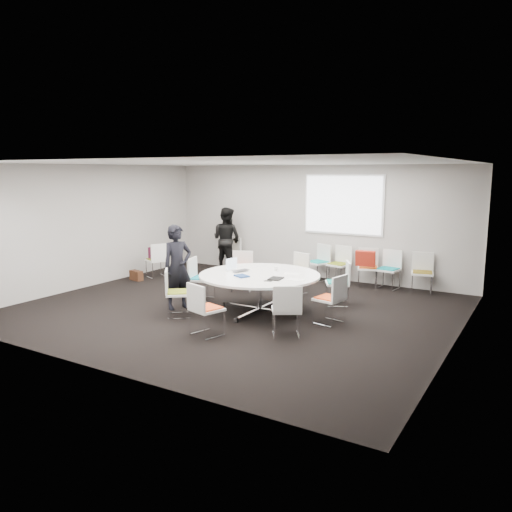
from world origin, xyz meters
The scene contains 31 objects.
room_shell centered at (0.09, 0.00, 1.40)m, with size 8.08×7.08×2.88m.
conference_table centered at (0.48, 0.06, 0.55)m, with size 2.28×2.28×0.73m.
projection_screen centered at (0.80, 3.46, 1.85)m, with size 1.90×0.03×1.35m, color white.
chair_ring_a centered at (1.93, 0.02, 0.28)m, with size 0.53×0.54×0.88m.
chair_ring_b centered at (1.58, 1.27, 0.28)m, with size 0.61×0.62×0.88m.
chair_ring_c centered at (0.43, 1.70, 0.28)m, with size 0.57×0.56×0.88m.
chair_ring_d centered at (-0.70, 1.26, 0.28)m, with size 0.59×0.59×0.88m.
chair_ring_e centered at (-1.00, 0.19, 0.28)m, with size 0.55×0.56×0.88m.
chair_ring_f centered at (-0.64, -1.00, 0.28)m, with size 0.64×0.64×0.88m.
chair_ring_g centered at (0.46, -1.61, 0.28)m, with size 0.57×0.56×0.88m.
chair_ring_h centered at (1.59, -0.98, 0.28)m, with size 0.63×0.62×0.88m.
chair_back_a centered at (0.31, 3.16, 0.28)m, with size 0.60×0.59×0.88m.
chair_back_b centered at (0.86, 3.17, 0.28)m, with size 0.54×0.53×0.88m.
chair_back_c centered at (1.59, 3.12, 0.28)m, with size 0.58×0.57×0.88m.
chair_back_d centered at (2.05, 3.16, 0.28)m, with size 0.52×0.51×0.88m.
chair_back_e centered at (2.80, 3.16, 0.28)m, with size 0.55×0.54×0.88m.
chair_spare_left centered at (-3.30, 1.39, 0.28)m, with size 0.60×0.60×0.88m.
chair_person_back centered at (-2.26, 3.16, 0.28)m, with size 0.60×0.60×0.88m.
person_main centered at (-1.00, -0.56, 0.82)m, with size 0.60×0.39×1.64m, color black.
person_back centered at (-2.27, 3.00, 0.85)m, with size 0.83×0.65×1.71m, color black.
laptop centered at (0.11, 0.05, 0.74)m, with size 0.37×0.24×0.03m, color #333338.
laptop_lid centered at (-0.17, 0.08, 0.86)m, with size 0.30×0.02×0.22m, color silver.
notebook_black centered at (0.96, -0.18, 0.74)m, with size 0.22×0.30×0.02m, color black.
tablet_folio centered at (0.32, -0.32, 0.74)m, with size 0.26×0.20×0.03m, color navy.
papers_right centered at (1.01, 0.38, 0.73)m, with size 0.30×0.21×0.00m, color white.
papers_front centered at (1.30, -0.05, 0.73)m, with size 0.30×0.21×0.00m, color white.
cup centered at (0.61, 0.48, 0.78)m, with size 0.08×0.08×0.09m, color white.
phone centered at (0.93, -0.40, 0.73)m, with size 0.14×0.07×0.01m, color black.
maroon_bag centered at (-3.31, 1.40, 0.62)m, with size 0.40×0.14×0.28m, color #53162F.
brown_bag centered at (-3.51, 0.88, 0.12)m, with size 0.36×0.16×0.24m, color #3E2214.
red_jacket centered at (1.59, 2.89, 0.70)m, with size 0.44×0.10×0.35m, color #AB2415.
Camera 1 is at (5.15, -7.89, 2.65)m, focal length 35.00 mm.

